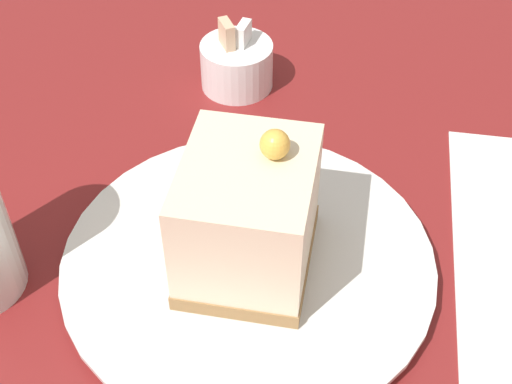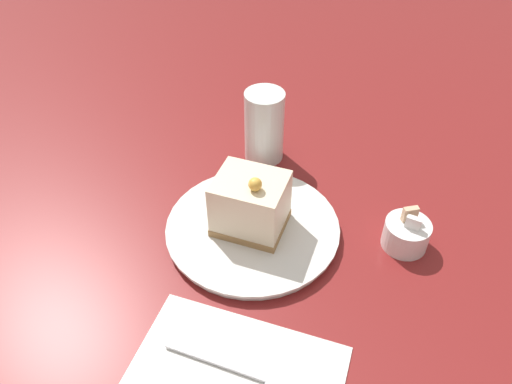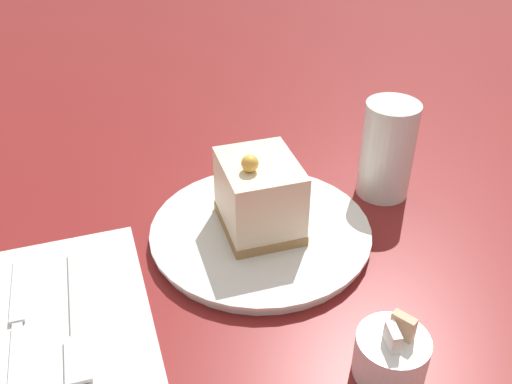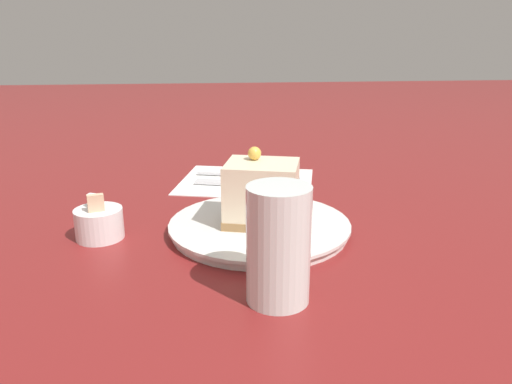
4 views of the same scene
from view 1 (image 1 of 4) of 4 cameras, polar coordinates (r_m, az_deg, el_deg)
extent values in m
plane|color=maroon|center=(0.50, -3.82, -2.92)|extent=(4.00, 4.00, 0.00)
cylinder|color=silver|center=(0.47, -0.62, -5.78)|extent=(0.23, 0.23, 0.01)
cylinder|color=silver|center=(0.46, -0.62, -5.37)|extent=(0.24, 0.24, 0.00)
cube|color=#9E7547|center=(0.45, -0.63, -5.04)|extent=(0.10, 0.11, 0.01)
cube|color=beige|center=(0.42, -0.67, -1.47)|extent=(0.10, 0.11, 0.07)
sphere|color=#EFB747|center=(0.40, 1.52, 3.84)|extent=(0.02, 0.02, 0.02)
cylinder|color=white|center=(0.61, -1.55, 10.09)|extent=(0.06, 0.06, 0.04)
cube|color=#D8B28C|center=(0.60, -2.36, 12.42)|extent=(0.01, 0.02, 0.02)
cube|color=white|center=(0.60, -1.02, 12.47)|extent=(0.02, 0.02, 0.02)
camera|label=2|loc=(0.62, 70.22, 36.73)|focal=35.00mm
camera|label=3|loc=(0.76, 24.58, 44.30)|focal=40.00mm
camera|label=4|loc=(0.71, -63.62, 12.26)|focal=35.00mm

